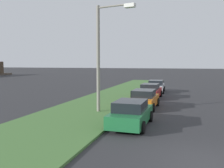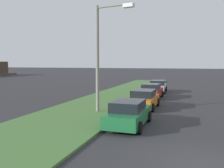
{
  "view_description": "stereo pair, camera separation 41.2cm",
  "coord_description": "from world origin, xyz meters",
  "views": [
    {
      "loc": [
        -9.03,
        0.81,
        3.57
      ],
      "look_at": [
        10.37,
        6.51,
        1.83
      ],
      "focal_mm": 39.65,
      "sensor_mm": 36.0,
      "label": 1
    },
    {
      "loc": [
        -8.91,
        0.41,
        3.57
      ],
      "look_at": [
        10.37,
        6.51,
        1.83
      ],
      "focal_mm": 39.65,
      "sensor_mm": 36.0,
      "label": 2
    }
  ],
  "objects": [
    {
      "name": "ground",
      "position": [
        0.0,
        0.0,
        0.0
      ],
      "size": [
        300.0,
        300.0,
        0.0
      ],
      "primitive_type": "plane",
      "color": "#2D2D30"
    },
    {
      "name": "grass_median",
      "position": [
        10.0,
        7.71,
        0.06
      ],
      "size": [
        60.0,
        6.0,
        0.12
      ],
      "primitive_type": "cube",
      "color": "#477238",
      "rests_on": "ground"
    },
    {
      "name": "parked_car_green",
      "position": [
        4.45,
        3.65,
        0.72
      ],
      "size": [
        4.33,
        2.08,
        1.47
      ],
      "rotation": [
        0.0,
        0.0,
        -0.02
      ],
      "color": "#1E6B38",
      "rests_on": "ground"
    },
    {
      "name": "parked_car_orange",
      "position": [
        10.18,
        3.82,
        0.72
      ],
      "size": [
        4.34,
        2.1,
        1.47
      ],
      "rotation": [
        0.0,
        0.0,
        -0.02
      ],
      "color": "orange",
      "rests_on": "ground"
    },
    {
      "name": "parked_car_red",
      "position": [
        15.86,
        4.08,
        0.72
      ],
      "size": [
        4.35,
        2.11,
        1.47
      ],
      "rotation": [
        0.0,
        0.0,
        -0.03
      ],
      "color": "red",
      "rests_on": "ground"
    },
    {
      "name": "parked_car_silver",
      "position": [
        21.07,
        4.09,
        0.72
      ],
      "size": [
        4.35,
        2.12,
        1.47
      ],
      "rotation": [
        0.0,
        0.0,
        0.03
      ],
      "color": "#B2B5BA",
      "rests_on": "ground"
    },
    {
      "name": "streetlight",
      "position": [
        7.33,
        6.3,
        4.39
      ],
      "size": [
        0.84,
        2.85,
        7.5
      ],
      "color": "gray",
      "rests_on": "ground"
    }
  ]
}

